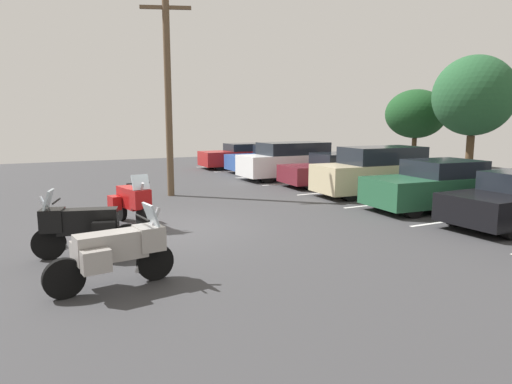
{
  "coord_description": "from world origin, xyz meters",
  "views": [
    {
      "loc": [
        11.42,
        -3.18,
        2.82
      ],
      "look_at": [
        0.86,
        2.1,
        0.94
      ],
      "focal_mm": 31.9,
      "sensor_mm": 36.0,
      "label": 1
    }
  ],
  "objects_px": {
    "motorcycle_touring": "(132,201)",
    "car_white": "(290,160)",
    "motorcycle_third": "(116,250)",
    "car_green": "(435,186)",
    "utility_pole": "(168,92)",
    "car_maroon": "(333,170)",
    "car_blue": "(272,159)",
    "car_champagne": "(376,171)",
    "motorcycle_second": "(84,226)",
    "car_red": "(241,156)"
  },
  "relations": [
    {
      "from": "car_blue",
      "to": "car_green",
      "type": "height_order",
      "value": "car_green"
    },
    {
      "from": "motorcycle_touring",
      "to": "motorcycle_third",
      "type": "distance_m",
      "value": 4.63
    },
    {
      "from": "motorcycle_second",
      "to": "car_red",
      "type": "xyz_separation_m",
      "value": [
        -14.77,
        10.33,
        0.03
      ]
    },
    {
      "from": "motorcycle_touring",
      "to": "car_red",
      "type": "height_order",
      "value": "motorcycle_touring"
    },
    {
      "from": "car_white",
      "to": "car_maroon",
      "type": "height_order",
      "value": "car_white"
    },
    {
      "from": "motorcycle_third",
      "to": "car_champagne",
      "type": "relative_size",
      "value": 0.47
    },
    {
      "from": "car_blue",
      "to": "car_maroon",
      "type": "relative_size",
      "value": 1.07
    },
    {
      "from": "car_maroon",
      "to": "car_champagne",
      "type": "bearing_deg",
      "value": -0.71
    },
    {
      "from": "motorcycle_third",
      "to": "motorcycle_touring",
      "type": "bearing_deg",
      "value": 165.35
    },
    {
      "from": "car_maroon",
      "to": "car_green",
      "type": "relative_size",
      "value": 0.98
    },
    {
      "from": "car_blue",
      "to": "car_champagne",
      "type": "xyz_separation_m",
      "value": [
        8.57,
        -0.22,
        0.2
      ]
    },
    {
      "from": "car_white",
      "to": "motorcycle_second",
      "type": "bearing_deg",
      "value": -48.73
    },
    {
      "from": "car_blue",
      "to": "car_maroon",
      "type": "distance_m",
      "value": 5.8
    },
    {
      "from": "utility_pole",
      "to": "car_white",
      "type": "bearing_deg",
      "value": 109.02
    },
    {
      "from": "motorcycle_second",
      "to": "car_maroon",
      "type": "bearing_deg",
      "value": 120.11
    },
    {
      "from": "motorcycle_touring",
      "to": "car_red",
      "type": "bearing_deg",
      "value": 144.32
    },
    {
      "from": "motorcycle_third",
      "to": "car_green",
      "type": "distance_m",
      "value": 10.59
    },
    {
      "from": "car_blue",
      "to": "car_green",
      "type": "distance_m",
      "value": 11.57
    },
    {
      "from": "car_maroon",
      "to": "motorcycle_third",
      "type": "bearing_deg",
      "value": -51.62
    },
    {
      "from": "car_blue",
      "to": "car_white",
      "type": "distance_m",
      "value": 3.04
    },
    {
      "from": "motorcycle_third",
      "to": "car_maroon",
      "type": "height_order",
      "value": "car_maroon"
    },
    {
      "from": "motorcycle_second",
      "to": "car_green",
      "type": "bearing_deg",
      "value": 92.7
    },
    {
      "from": "motorcycle_touring",
      "to": "car_red",
      "type": "distance_m",
      "value": 15.19
    },
    {
      "from": "car_red",
      "to": "utility_pole",
      "type": "bearing_deg",
      "value": -39.48
    },
    {
      "from": "motorcycle_touring",
      "to": "car_maroon",
      "type": "relative_size",
      "value": 0.48
    },
    {
      "from": "motorcycle_touring",
      "to": "car_blue",
      "type": "height_order",
      "value": "car_blue"
    },
    {
      "from": "car_blue",
      "to": "car_champagne",
      "type": "bearing_deg",
      "value": -1.48
    },
    {
      "from": "motorcycle_third",
      "to": "car_blue",
      "type": "height_order",
      "value": "car_blue"
    },
    {
      "from": "motorcycle_third",
      "to": "car_champagne",
      "type": "height_order",
      "value": "car_champagne"
    },
    {
      "from": "motorcycle_second",
      "to": "car_maroon",
      "type": "relative_size",
      "value": 0.49
    },
    {
      "from": "motorcycle_second",
      "to": "motorcycle_touring",
      "type": "bearing_deg",
      "value": 148.78
    },
    {
      "from": "car_white",
      "to": "car_green",
      "type": "relative_size",
      "value": 1.07
    },
    {
      "from": "car_white",
      "to": "car_green",
      "type": "height_order",
      "value": "car_white"
    },
    {
      "from": "car_white",
      "to": "car_champagne",
      "type": "relative_size",
      "value": 1.03
    },
    {
      "from": "motorcycle_third",
      "to": "utility_pole",
      "type": "distance_m",
      "value": 10.06
    },
    {
      "from": "car_champagne",
      "to": "car_blue",
      "type": "bearing_deg",
      "value": 178.52
    },
    {
      "from": "motorcycle_second",
      "to": "car_blue",
      "type": "relative_size",
      "value": 0.46
    },
    {
      "from": "motorcycle_touring",
      "to": "car_green",
      "type": "bearing_deg",
      "value": 78.05
    },
    {
      "from": "motorcycle_touring",
      "to": "car_champagne",
      "type": "xyz_separation_m",
      "value": [
        -1.06,
        9.29,
        0.23
      ]
    },
    {
      "from": "motorcycle_third",
      "to": "car_blue",
      "type": "distance_m",
      "value": 17.7
    },
    {
      "from": "motorcycle_touring",
      "to": "car_white",
      "type": "xyz_separation_m",
      "value": [
        -6.66,
        8.89,
        0.21
      ]
    },
    {
      "from": "car_maroon",
      "to": "utility_pole",
      "type": "relative_size",
      "value": 0.6
    },
    {
      "from": "car_green",
      "to": "motorcycle_touring",
      "type": "bearing_deg",
      "value": -101.95
    },
    {
      "from": "car_champagne",
      "to": "car_white",
      "type": "bearing_deg",
      "value": -175.91
    },
    {
      "from": "car_white",
      "to": "car_green",
      "type": "xyz_separation_m",
      "value": [
        8.59,
        0.22,
        -0.13
      ]
    },
    {
      "from": "motorcycle_touring",
      "to": "motorcycle_second",
      "type": "xyz_separation_m",
      "value": [
        2.43,
        -1.47,
        -0.0
      ]
    },
    {
      "from": "motorcycle_touring",
      "to": "motorcycle_third",
      "type": "bearing_deg",
      "value": -14.65
    },
    {
      "from": "car_maroon",
      "to": "car_red",
      "type": "bearing_deg",
      "value": -176.9
    },
    {
      "from": "motorcycle_second",
      "to": "car_red",
      "type": "height_order",
      "value": "motorcycle_second"
    },
    {
      "from": "car_red",
      "to": "motorcycle_second",
      "type": "bearing_deg",
      "value": -34.98
    }
  ]
}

